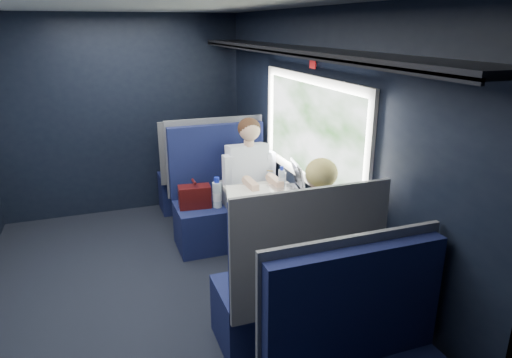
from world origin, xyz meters
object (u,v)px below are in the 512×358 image
object	(u,v)px
table	(270,209)
laptop	(291,184)
bottle_small	(282,178)
seat_row_front	(202,177)
cup	(283,177)
seat_bay_far	(292,291)
man	(251,178)
woman	(315,235)
seat_bay_near	(222,203)

from	to	relation	value
table	laptop	world-z (taller)	laptop
bottle_small	seat_row_front	bearing A→B (deg)	104.72
laptop	bottle_small	world-z (taller)	laptop
bottle_small	cup	world-z (taller)	bottle_small
seat_bay_far	man	xyz separation A→B (m)	(0.25, 1.57, 0.30)
woman	table	bearing A→B (deg)	95.45
table	man	distance (m)	0.70
table	laptop	size ratio (longest dim) A/B	2.55
seat_bay_near	seat_row_front	world-z (taller)	seat_bay_near
seat_row_front	man	distance (m)	1.17
seat_bay_near	cup	bearing A→B (deg)	-41.26
seat_bay_far	laptop	size ratio (longest dim) A/B	3.21
seat_row_front	bottle_small	xyz separation A→B (m)	(0.40, -1.52, 0.42)
woman	laptop	xyz separation A→B (m)	(0.19, 0.86, 0.08)
seat_bay_far	bottle_small	xyz separation A→B (m)	(0.40, 1.15, 0.42)
woman	bottle_small	world-z (taller)	woman
laptop	cup	bearing A→B (deg)	81.98
seat_bay_near	man	xyz separation A→B (m)	(0.26, -0.17, 0.30)
seat_bay_near	seat_bay_far	distance (m)	1.75
seat_bay_near	woman	world-z (taller)	woman
seat_bay_near	laptop	xyz separation A→B (m)	(0.45, -0.72, 0.39)
seat_row_front	seat_bay_near	bearing A→B (deg)	-90.68
man	cup	bearing A→B (deg)	-48.36
seat_bay_near	laptop	distance (m)	0.93
seat_bay_far	cup	distance (m)	1.45
seat_bay_near	bottle_small	xyz separation A→B (m)	(0.41, -0.59, 0.41)
seat_bay_near	woman	bearing A→B (deg)	-80.61
man	bottle_small	size ratio (longest dim) A/B	6.43
woman	cup	world-z (taller)	woman
woman	laptop	distance (m)	0.89
seat_row_front	bottle_small	size ratio (longest dim) A/B	5.65
seat_row_front	laptop	bearing A→B (deg)	-75.00
seat_bay_near	cup	distance (m)	0.75
seat_row_front	seat_bay_far	bearing A→B (deg)	-90.00
seat_bay_far	man	size ratio (longest dim) A/B	0.95
man	woman	bearing A→B (deg)	-90.00
seat_bay_near	table	bearing A→B (deg)	-77.48
table	bottle_small	bearing A→B (deg)	51.81
laptop	man	bearing A→B (deg)	109.26
seat_row_front	bottle_small	bearing A→B (deg)	-75.28
seat_bay_near	seat_bay_far	xyz separation A→B (m)	(0.01, -1.75, -0.01)
cup	seat_bay_near	bearing A→B (deg)	138.74
table	seat_row_front	distance (m)	1.82
laptop	seat_bay_far	bearing A→B (deg)	-113.12
seat_row_front	table	bearing A→B (deg)	-84.20
laptop	seat_bay_near	bearing A→B (deg)	122.21
seat_bay_far	cup	xyz separation A→B (m)	(0.48, 1.31, 0.37)
seat_bay_near	seat_row_front	xyz separation A→B (m)	(0.01, 0.93, -0.01)
seat_bay_near	cup	world-z (taller)	seat_bay_near
seat_bay_near	woman	size ratio (longest dim) A/B	0.95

